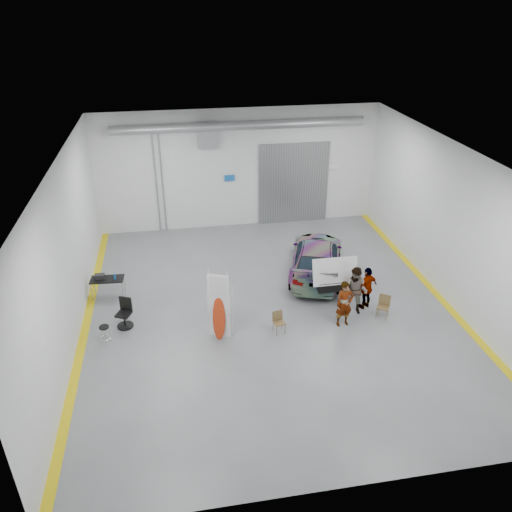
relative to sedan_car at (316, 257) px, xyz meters
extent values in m
plane|color=slate|center=(-2.52, -2.43, -0.75)|extent=(16.00, 16.00, 0.00)
cube|color=silver|center=(-9.52, -2.43, 2.25)|extent=(0.02, 16.00, 6.00)
cube|color=silver|center=(4.48, -2.43, 2.25)|extent=(0.02, 16.00, 6.00)
cube|color=silver|center=(-2.52, 5.57, 2.25)|extent=(14.00, 0.02, 6.00)
cube|color=silver|center=(-2.52, -10.43, 2.25)|extent=(14.00, 0.02, 6.00)
cube|color=white|center=(-2.52, -2.43, 5.25)|extent=(14.00, 16.00, 0.02)
cube|color=gray|center=(0.28, 5.49, 1.35)|extent=(3.60, 0.12, 4.20)
cube|color=gray|center=(-4.02, 5.49, 4.05)|extent=(1.00, 0.50, 1.20)
cylinder|color=gray|center=(-2.52, 4.97, 4.55)|extent=(11.90, 0.44, 0.44)
cube|color=#165CB5|center=(-3.02, 5.49, 1.85)|extent=(0.50, 0.04, 0.30)
cube|color=white|center=(2.28, 5.49, 2.15)|extent=(0.70, 0.04, 0.25)
cylinder|color=gray|center=(-6.32, 5.49, 1.75)|extent=(0.08, 0.08, 5.00)
cylinder|color=gray|center=(-6.62, 5.49, 1.75)|extent=(0.08, 0.08, 5.00)
cube|color=#D3B90B|center=(-9.37, -2.43, -0.75)|extent=(0.30, 16.00, 0.01)
cube|color=#D3B90B|center=(4.33, -2.43, -0.75)|extent=(0.30, 16.00, 0.01)
imported|color=silver|center=(0.00, 0.00, 0.00)|extent=(3.66, 5.59, 1.50)
imported|color=#8C644C|center=(-0.07, -3.86, 0.14)|extent=(0.69, 0.49, 1.79)
imported|color=#446A7D|center=(0.60, -3.16, 0.19)|extent=(1.16, 1.15, 1.89)
imported|color=brown|center=(1.14, -2.92, 0.12)|extent=(1.09, 0.82, 1.74)
cube|color=white|center=(-4.52, -3.90, 0.16)|extent=(0.73, 0.31, 1.64)
ellipsoid|color=#E84D14|center=(-4.52, -3.97, 0.11)|extent=(0.50, 0.37, 1.73)
cube|color=white|center=(-4.52, -3.92, 1.39)|extent=(0.70, 0.30, 0.87)
cylinder|color=white|center=(-4.84, -3.90, 0.61)|extent=(0.02, 0.02, 2.73)
cylinder|color=white|center=(-4.20, -3.90, 0.61)|extent=(0.02, 0.02, 2.73)
cube|color=brown|center=(-2.48, -3.94, -0.34)|extent=(0.45, 0.43, 0.04)
cube|color=brown|center=(-2.48, -3.76, -0.13)|extent=(0.39, 0.15, 0.37)
cube|color=brown|center=(1.52, -3.69, -0.30)|extent=(0.58, 0.57, 0.04)
cube|color=brown|center=(1.52, -3.50, -0.07)|extent=(0.40, 0.31, 0.40)
cylinder|color=black|center=(-8.53, -3.51, -0.08)|extent=(0.34, 0.34, 0.05)
torus|color=silver|center=(-8.53, -3.51, -0.53)|extent=(0.36, 0.36, 0.02)
cylinder|color=gray|center=(-9.26, -0.71, -0.37)|extent=(0.03, 0.03, 0.77)
cylinder|color=gray|center=(-8.08, -0.71, -0.37)|extent=(0.03, 0.03, 0.77)
cylinder|color=gray|center=(-9.26, -0.17, -0.37)|extent=(0.03, 0.03, 0.77)
cylinder|color=gray|center=(-8.08, -0.17, -0.37)|extent=(0.03, 0.03, 0.77)
cube|color=black|center=(-8.67, -0.44, 0.04)|extent=(1.33, 0.74, 0.04)
cylinder|color=#17548E|center=(-8.35, -0.55, 0.18)|extent=(0.09, 0.09, 0.24)
cube|color=black|center=(-8.94, -0.38, 0.16)|extent=(0.38, 0.24, 0.19)
cylinder|color=black|center=(-7.93, -2.65, -0.71)|extent=(0.59, 0.59, 0.04)
cylinder|color=black|center=(-7.93, -2.65, -0.46)|extent=(0.06, 0.06, 0.51)
cube|color=black|center=(-7.93, -2.65, -0.20)|extent=(0.64, 0.64, 0.07)
cube|color=black|center=(-7.93, -2.42, 0.12)|extent=(0.45, 0.25, 0.53)
cube|color=silver|center=(0.00, -2.34, 0.77)|extent=(1.75, 1.07, 0.04)
camera|label=1|loc=(-5.77, -18.09, 10.10)|focal=35.00mm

